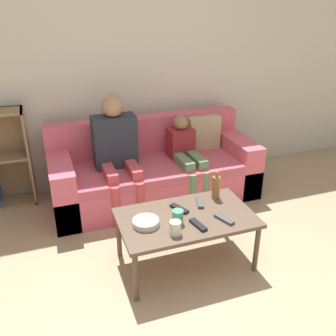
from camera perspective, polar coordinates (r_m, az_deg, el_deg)
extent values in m
plane|color=tan|center=(2.67, 8.35, -23.07)|extent=(22.00, 22.00, 0.00)
cube|color=beige|center=(4.09, -6.32, 15.30)|extent=(12.00, 0.06, 2.60)
cube|color=#DB5B70|center=(3.96, -2.01, -2.43)|extent=(2.09, 0.84, 0.31)
cube|color=#C95467|center=(3.79, -1.65, -0.24)|extent=(1.65, 0.66, 0.10)
cube|color=#DB5B70|center=(4.07, -3.52, 5.28)|extent=(2.09, 0.18, 0.39)
cube|color=#DB5B70|center=(3.76, -15.81, -2.76)|extent=(0.22, 0.84, 0.57)
cube|color=#DB5B70|center=(4.25, 10.11, 1.11)|extent=(0.22, 0.84, 0.57)
cube|color=tan|center=(4.15, 5.46, 5.37)|extent=(0.36, 0.12, 0.36)
cube|color=#8E7051|center=(4.03, -20.42, 1.72)|extent=(0.02, 0.28, 0.98)
cube|color=#8E7051|center=(4.26, -23.99, -4.87)|extent=(0.70, 0.28, 0.02)
cylinder|color=brown|center=(2.70, -4.95, -16.25)|extent=(0.04, 0.04, 0.41)
cylinder|color=brown|center=(3.01, 13.32, -11.89)|extent=(0.04, 0.04, 0.41)
cylinder|color=brown|center=(3.11, -7.53, -10.03)|extent=(0.04, 0.04, 0.41)
cylinder|color=brown|center=(3.39, 8.58, -6.91)|extent=(0.04, 0.04, 0.41)
cube|color=brown|center=(2.89, 2.78, -7.62)|extent=(1.04, 0.61, 0.03)
cylinder|color=#C6474C|center=(3.48, -7.92, -5.85)|extent=(0.09, 0.09, 0.41)
cylinder|color=#C6474C|center=(3.53, -4.26, -5.23)|extent=(0.09, 0.09, 0.41)
cube|color=#C6474C|center=(3.56, -8.94, -0.63)|extent=(0.10, 0.37, 0.09)
cube|color=#C6474C|center=(3.60, -5.36, -0.09)|extent=(0.10, 0.37, 0.09)
cube|color=#282D38|center=(3.70, -8.13, 4.04)|extent=(0.42, 0.20, 0.52)
sphere|color=#A87A5B|center=(3.59, -8.48, 9.32)|extent=(0.21, 0.21, 0.21)
cylinder|color=#66845B|center=(3.68, 3.64, -3.82)|extent=(0.09, 0.09, 0.41)
cylinder|color=#66845B|center=(3.74, 5.60, -3.42)|extent=(0.09, 0.09, 0.41)
cube|color=#66845B|center=(3.75, 2.30, 1.06)|extent=(0.12, 0.37, 0.09)
cube|color=#66845B|center=(3.81, 4.24, 1.38)|extent=(0.12, 0.37, 0.09)
cube|color=maroon|center=(3.92, 1.92, 3.89)|extent=(0.27, 0.21, 0.30)
sphere|color=#936B4C|center=(3.85, 1.97, 6.96)|extent=(0.15, 0.15, 0.15)
cylinder|color=silver|center=(2.65, 1.12, -9.13)|extent=(0.08, 0.08, 0.10)
cylinder|color=#4CB77A|center=(2.77, 1.50, -7.48)|extent=(0.08, 0.08, 0.11)
cube|color=black|center=(2.77, 4.61, -8.62)|extent=(0.08, 0.18, 0.02)
cube|color=#47474C|center=(2.86, 8.55, -7.70)|extent=(0.10, 0.18, 0.02)
cube|color=black|center=(2.95, 1.67, -6.21)|extent=(0.11, 0.17, 0.02)
cube|color=#47474C|center=(3.05, 4.88, -5.23)|extent=(0.10, 0.18, 0.02)
cylinder|color=beige|center=(2.77, -3.40, -8.28)|extent=(0.20, 0.20, 0.05)
cylinder|color=olive|center=(3.10, 7.32, -2.97)|extent=(0.07, 0.07, 0.19)
cylinder|color=olive|center=(3.05, 7.44, -0.96)|extent=(0.03, 0.03, 0.05)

